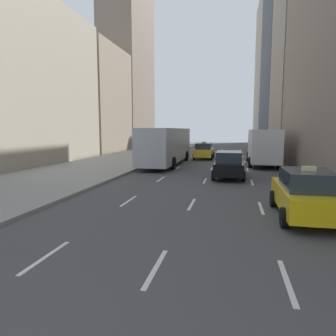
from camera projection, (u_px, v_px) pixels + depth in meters
The scene contains 9 objects.
sidewalk_left at pixel (106, 164), 27.20m from camera, with size 8.00×66.00×0.15m, color gray.
lane_markings at pixel (209, 174), 21.31m from camera, with size 5.72×56.00×0.01m.
building_row_left at pixel (50, 14), 29.83m from camera, with size 6.00×57.75×36.07m.
building_row_right at pixel (304, 25), 35.16m from camera, with size 6.00×80.15×33.42m.
taxi_lead at pixel (306, 194), 10.53m from camera, with size 2.02×4.40×1.87m.
taxi_second at pixel (204, 151), 32.19m from camera, with size 2.02×4.40×1.87m.
sedan_black_near at pixel (229, 164), 19.62m from camera, with size 2.02×4.86×1.73m.
city_bus at pixel (167, 145), 26.90m from camera, with size 2.80×11.61×3.25m.
box_truck at pixel (263, 146), 26.38m from camera, with size 2.58×8.40×3.15m.
Camera 1 is at (4.23, 1.77, 3.11)m, focal length 32.00 mm.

